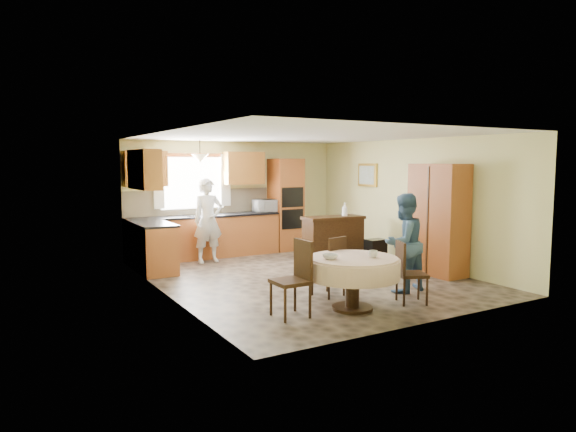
{
  "coord_description": "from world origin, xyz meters",
  "views": [
    {
      "loc": [
        -4.77,
        -7.61,
        2.04
      ],
      "look_at": [
        -0.18,
        0.3,
        1.08
      ],
      "focal_mm": 32.0,
      "sensor_mm": 36.0,
      "label": 1
    }
  ],
  "objects_px": {
    "chair_left": "(296,274)",
    "chair_back": "(332,263)",
    "person_sink": "(208,221)",
    "sideboard": "(333,241)",
    "dining_table": "(353,269)",
    "oven_tower": "(286,205)",
    "chair_right": "(407,269)",
    "cupboard": "(438,220)",
    "person_dining": "(404,243)"
  },
  "relations": [
    {
      "from": "chair_left",
      "to": "chair_back",
      "type": "distance_m",
      "value": 1.15
    },
    {
      "from": "chair_back",
      "to": "person_sink",
      "type": "xyz_separation_m",
      "value": [
        -0.63,
        3.5,
        0.35
      ]
    },
    {
      "from": "sideboard",
      "to": "dining_table",
      "type": "bearing_deg",
      "value": -116.91
    },
    {
      "from": "oven_tower",
      "to": "chair_right",
      "type": "relative_size",
      "value": 2.34
    },
    {
      "from": "chair_back",
      "to": "person_sink",
      "type": "distance_m",
      "value": 3.57
    },
    {
      "from": "cupboard",
      "to": "person_dining",
      "type": "relative_size",
      "value": 1.29
    },
    {
      "from": "sideboard",
      "to": "person_sink",
      "type": "distance_m",
      "value": 2.58
    },
    {
      "from": "oven_tower",
      "to": "chair_right",
      "type": "distance_m",
      "value": 4.95
    },
    {
      "from": "sideboard",
      "to": "chair_back",
      "type": "xyz_separation_m",
      "value": [
        -1.55,
        -2.17,
        0.06
      ]
    },
    {
      "from": "cupboard",
      "to": "chair_left",
      "type": "height_order",
      "value": "cupboard"
    },
    {
      "from": "chair_left",
      "to": "person_dining",
      "type": "bearing_deg",
      "value": 96.37
    },
    {
      "from": "chair_left",
      "to": "oven_tower",
      "type": "bearing_deg",
      "value": 151.1
    },
    {
      "from": "oven_tower",
      "to": "chair_left",
      "type": "relative_size",
      "value": 2.09
    },
    {
      "from": "cupboard",
      "to": "chair_back",
      "type": "relative_size",
      "value": 2.18
    },
    {
      "from": "dining_table",
      "to": "chair_right",
      "type": "bearing_deg",
      "value": -9.32
    },
    {
      "from": "oven_tower",
      "to": "person_sink",
      "type": "distance_m",
      "value": 2.19
    },
    {
      "from": "cupboard",
      "to": "chair_right",
      "type": "xyz_separation_m",
      "value": [
        -1.84,
        -1.17,
        -0.51
      ]
    },
    {
      "from": "sideboard",
      "to": "chair_right",
      "type": "bearing_deg",
      "value": -101.61
    },
    {
      "from": "chair_right",
      "to": "chair_back",
      "type": "bearing_deg",
      "value": 64.57
    },
    {
      "from": "oven_tower",
      "to": "chair_right",
      "type": "xyz_separation_m",
      "value": [
        -0.77,
        -4.86,
        -0.56
      ]
    },
    {
      "from": "oven_tower",
      "to": "cupboard",
      "type": "bearing_deg",
      "value": -73.81
    },
    {
      "from": "sideboard",
      "to": "chair_left",
      "type": "relative_size",
      "value": 1.23
    },
    {
      "from": "chair_left",
      "to": "chair_right",
      "type": "bearing_deg",
      "value": 80.43
    },
    {
      "from": "oven_tower",
      "to": "person_dining",
      "type": "bearing_deg",
      "value": -94.62
    },
    {
      "from": "oven_tower",
      "to": "chair_right",
      "type": "height_order",
      "value": "oven_tower"
    },
    {
      "from": "sideboard",
      "to": "chair_left",
      "type": "height_order",
      "value": "chair_left"
    },
    {
      "from": "chair_back",
      "to": "person_sink",
      "type": "bearing_deg",
      "value": -93.2
    },
    {
      "from": "person_sink",
      "to": "dining_table",
      "type": "bearing_deg",
      "value": -84.99
    },
    {
      "from": "sideboard",
      "to": "chair_right",
      "type": "height_order",
      "value": "chair_right"
    },
    {
      "from": "person_sink",
      "to": "oven_tower",
      "type": "bearing_deg",
      "value": 12.01
    },
    {
      "from": "sideboard",
      "to": "dining_table",
      "type": "relative_size",
      "value": 0.96
    },
    {
      "from": "chair_back",
      "to": "chair_left",
      "type": "bearing_deg",
      "value": 16.81
    },
    {
      "from": "oven_tower",
      "to": "chair_right",
      "type": "bearing_deg",
      "value": -98.96
    },
    {
      "from": "cupboard",
      "to": "person_sink",
      "type": "xyz_separation_m",
      "value": [
        -3.19,
        3.18,
        -0.15
      ]
    },
    {
      "from": "cupboard",
      "to": "dining_table",
      "type": "distance_m",
      "value": 2.93
    },
    {
      "from": "dining_table",
      "to": "chair_back",
      "type": "xyz_separation_m",
      "value": [
        0.15,
        0.71,
        -0.06
      ]
    },
    {
      "from": "chair_back",
      "to": "dining_table",
      "type": "bearing_deg",
      "value": 64.94
    },
    {
      "from": "chair_right",
      "to": "person_sink",
      "type": "height_order",
      "value": "person_sink"
    },
    {
      "from": "chair_back",
      "to": "person_dining",
      "type": "xyz_separation_m",
      "value": [
        1.14,
        -0.32,
        0.27
      ]
    },
    {
      "from": "dining_table",
      "to": "chair_right",
      "type": "height_order",
      "value": "chair_right"
    },
    {
      "from": "oven_tower",
      "to": "person_dining",
      "type": "relative_size",
      "value": 1.36
    },
    {
      "from": "dining_table",
      "to": "person_dining",
      "type": "xyz_separation_m",
      "value": [
        1.29,
        0.39,
        0.21
      ]
    },
    {
      "from": "oven_tower",
      "to": "chair_left",
      "type": "xyz_separation_m",
      "value": [
        -2.48,
        -4.58,
        -0.5
      ]
    },
    {
      "from": "dining_table",
      "to": "person_dining",
      "type": "distance_m",
      "value": 1.36
    },
    {
      "from": "person_dining",
      "to": "chair_right",
      "type": "bearing_deg",
      "value": 45.67
    },
    {
      "from": "cupboard",
      "to": "dining_table",
      "type": "bearing_deg",
      "value": -159.21
    },
    {
      "from": "dining_table",
      "to": "oven_tower",
      "type": "bearing_deg",
      "value": 70.83
    },
    {
      "from": "chair_right",
      "to": "chair_left",
      "type": "bearing_deg",
      "value": 104.91
    },
    {
      "from": "sideboard",
      "to": "cupboard",
      "type": "distance_m",
      "value": 2.18
    },
    {
      "from": "cupboard",
      "to": "chair_back",
      "type": "distance_m",
      "value": 2.63
    }
  ]
}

